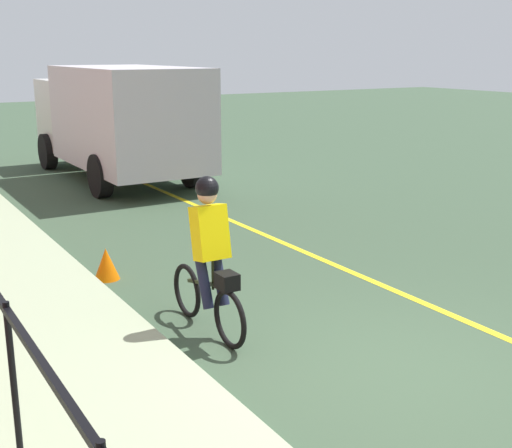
{
  "coord_description": "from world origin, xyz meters",
  "views": [
    {
      "loc": [
        -4.5,
        4.45,
        3.14
      ],
      "look_at": [
        2.61,
        0.14,
        1.0
      ],
      "focal_mm": 47.27,
      "sensor_mm": 36.0,
      "label": 1
    }
  ],
  "objects": [
    {
      "name": "traffic_cone_far",
      "position": [
        4.34,
        1.56,
        0.23
      ],
      "size": [
        0.36,
        0.36,
        0.45
      ],
      "primitive_type": "cone",
      "color": "#E66103",
      "rests_on": "ground"
    },
    {
      "name": "cyclist_lead",
      "position": [
        1.89,
        1.18,
        0.91
      ],
      "size": [
        1.71,
        0.36,
        1.83
      ],
      "rotation": [
        0.0,
        0.0,
        0.01
      ],
      "color": "black",
      "rests_on": "ground"
    },
    {
      "name": "lane_line_centre",
      "position": [
        0.0,
        -1.6,
        0.0
      ],
      "size": [
        36.0,
        0.12,
        0.01
      ],
      "primitive_type": "cube",
      "color": "yellow",
      "rests_on": "ground"
    },
    {
      "name": "ground_plane",
      "position": [
        0.0,
        0.0,
        0.0
      ],
      "size": [
        80.0,
        80.0,
        0.0
      ],
      "primitive_type": "plane",
      "color": "#364B35"
    },
    {
      "name": "box_truck_background",
      "position": [
        11.57,
        -1.29,
        1.55
      ],
      "size": [
        6.72,
        2.56,
        2.78
      ],
      "rotation": [
        0.0,
        0.0,
        0.0
      ],
      "color": "#BBB4BE",
      "rests_on": "ground"
    }
  ]
}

